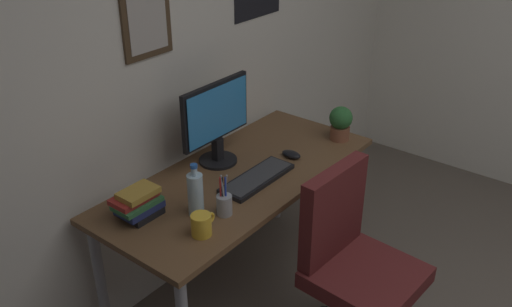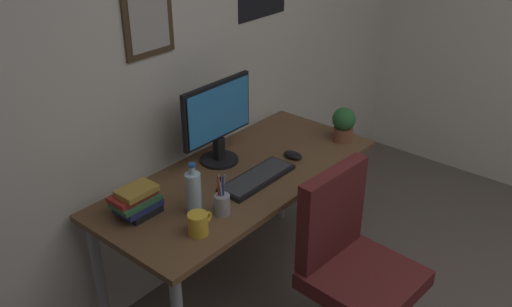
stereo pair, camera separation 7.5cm
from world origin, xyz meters
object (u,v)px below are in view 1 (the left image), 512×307
(monitor, at_px, (216,120))
(water_bottle, at_px, (195,194))
(book_stack_left, at_px, (138,204))
(coffee_mug_near, at_px, (202,225))
(potted_plant, at_px, (341,122))
(keyboard, at_px, (257,178))
(pen_cup, at_px, (224,204))
(office_chair, at_px, (352,258))
(computer_mouse, at_px, (291,154))

(monitor, bearing_deg, water_bottle, -149.23)
(monitor, bearing_deg, book_stack_left, -174.06)
(coffee_mug_near, bearing_deg, potted_plant, 0.51)
(keyboard, bearing_deg, potted_plant, -7.18)
(water_bottle, bearing_deg, potted_plant, -6.06)
(water_bottle, distance_m, potted_plant, 1.06)
(pen_cup, bearing_deg, water_bottle, 128.69)
(office_chair, xyz_separation_m, potted_plant, (0.64, 0.46, 0.32))
(potted_plant, distance_m, pen_cup, 0.97)
(monitor, xyz_separation_m, water_bottle, (-0.42, -0.25, -0.13))
(office_chair, distance_m, water_bottle, 0.78)
(coffee_mug_near, bearing_deg, water_bottle, 52.28)
(potted_plant, relative_size, pen_cup, 0.98)
(computer_mouse, height_order, book_stack_left, book_stack_left)
(monitor, relative_size, potted_plant, 2.36)
(office_chair, distance_m, keyboard, 0.59)
(computer_mouse, relative_size, pen_cup, 0.55)
(pen_cup, bearing_deg, keyboard, 11.87)
(computer_mouse, height_order, pen_cup, pen_cup)
(monitor, distance_m, pen_cup, 0.53)
(potted_plant, relative_size, book_stack_left, 0.95)
(potted_plant, bearing_deg, office_chair, -144.02)
(water_bottle, xyz_separation_m, pen_cup, (0.08, -0.10, -0.05))
(office_chair, relative_size, computer_mouse, 8.64)
(pen_cup, bearing_deg, potted_plant, -0.86)
(keyboard, xyz_separation_m, pen_cup, (-0.32, -0.07, 0.04))
(water_bottle, xyz_separation_m, book_stack_left, (-0.17, 0.19, -0.04))
(coffee_mug_near, bearing_deg, computer_mouse, 6.96)
(office_chair, xyz_separation_m, pen_cup, (-0.33, 0.48, 0.27))
(monitor, distance_m, water_bottle, 0.51)
(computer_mouse, height_order, potted_plant, potted_plant)
(office_chair, xyz_separation_m, book_stack_left, (-0.58, 0.77, 0.28))
(coffee_mug_near, bearing_deg, office_chair, -41.95)
(monitor, distance_m, computer_mouse, 0.45)
(keyboard, xyz_separation_m, coffee_mug_near, (-0.49, -0.09, 0.04))
(keyboard, height_order, coffee_mug_near, coffee_mug_near)
(monitor, bearing_deg, computer_mouse, -45.36)
(coffee_mug_near, relative_size, potted_plant, 0.64)
(computer_mouse, xyz_separation_m, coffee_mug_near, (-0.79, -0.10, 0.03))
(coffee_mug_near, relative_size, book_stack_left, 0.61)
(computer_mouse, bearing_deg, potted_plant, -13.87)
(water_bottle, bearing_deg, computer_mouse, -2.03)
(keyboard, relative_size, potted_plant, 2.21)
(water_bottle, bearing_deg, office_chair, -54.46)
(computer_mouse, bearing_deg, book_stack_left, 165.97)
(computer_mouse, relative_size, coffee_mug_near, 0.88)
(monitor, relative_size, computer_mouse, 4.18)
(office_chair, xyz_separation_m, water_bottle, (-0.41, 0.58, 0.33))
(computer_mouse, relative_size, potted_plant, 0.56)
(keyboard, relative_size, pen_cup, 2.15)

